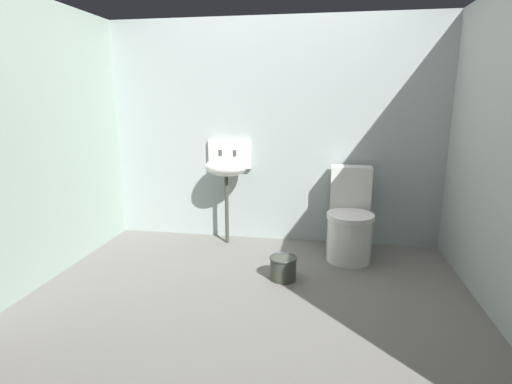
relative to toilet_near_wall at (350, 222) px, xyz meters
The scene contains 6 objects.
ground_plane 1.22m from the toilet_near_wall, 128.80° to the right, with size 3.56×2.93×0.08m, color slate.
wall_back 1.11m from the toilet_near_wall, 151.34° to the left, with size 3.56×0.10×2.10m, color #A1ADAB.
wall_left 2.60m from the toilet_near_wall, 161.03° to the right, with size 0.10×2.73×2.10m, color #9DB2A5.
toilet_near_wall is the anchor object (origin of this frame).
sink 1.24m from the toilet_near_wall, behind, with size 0.42×0.35×0.99m.
bucket 0.80m from the toilet_near_wall, 133.19° to the right, with size 0.22×0.22×0.19m.
Camera 1 is at (0.48, -2.52, 1.38)m, focal length 28.06 mm.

